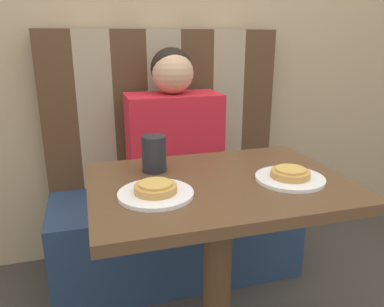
{
  "coord_description": "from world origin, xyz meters",
  "views": [
    {
      "loc": [
        -0.4,
        -1.06,
        1.19
      ],
      "look_at": [
        0.0,
        0.31,
        0.74
      ],
      "focal_mm": 35.0,
      "sensor_mm": 36.0,
      "label": 1
    }
  ],
  "objects_px": {
    "pizza_right": "(290,173)",
    "pizza_left": "(156,188)",
    "person": "(173,130)",
    "plate_right": "(290,179)",
    "plate_left": "(156,194)",
    "drinking_cup": "(154,154)"
  },
  "relations": [
    {
      "from": "person",
      "to": "drinking_cup",
      "type": "distance_m",
      "value": 0.52
    },
    {
      "from": "pizza_right",
      "to": "plate_left",
      "type": "bearing_deg",
      "value": 180.0
    },
    {
      "from": "person",
      "to": "plate_left",
      "type": "relative_size",
      "value": 3.16
    },
    {
      "from": "pizza_right",
      "to": "drinking_cup",
      "type": "relative_size",
      "value": 1.01
    },
    {
      "from": "person",
      "to": "pizza_left",
      "type": "bearing_deg",
      "value": -107.61
    },
    {
      "from": "plate_left",
      "to": "pizza_right",
      "type": "bearing_deg",
      "value": 0.0
    },
    {
      "from": "plate_left",
      "to": "pizza_left",
      "type": "relative_size",
      "value": 1.78
    },
    {
      "from": "pizza_left",
      "to": "drinking_cup",
      "type": "bearing_deg",
      "value": 80.22
    },
    {
      "from": "person",
      "to": "plate_right",
      "type": "height_order",
      "value": "person"
    },
    {
      "from": "person",
      "to": "pizza_right",
      "type": "bearing_deg",
      "value": -72.39
    },
    {
      "from": "person",
      "to": "pizza_right",
      "type": "relative_size",
      "value": 5.61
    },
    {
      "from": "plate_right",
      "to": "drinking_cup",
      "type": "relative_size",
      "value": 1.8
    },
    {
      "from": "pizza_right",
      "to": "pizza_left",
      "type": "bearing_deg",
      "value": 180.0
    },
    {
      "from": "plate_left",
      "to": "plate_right",
      "type": "bearing_deg",
      "value": 0.0
    },
    {
      "from": "drinking_cup",
      "to": "pizza_left",
      "type": "bearing_deg",
      "value": -99.78
    },
    {
      "from": "plate_left",
      "to": "drinking_cup",
      "type": "height_order",
      "value": "drinking_cup"
    },
    {
      "from": "pizza_right",
      "to": "person",
      "type": "bearing_deg",
      "value": 107.61
    },
    {
      "from": "plate_right",
      "to": "plate_left",
      "type": "bearing_deg",
      "value": 180.0
    },
    {
      "from": "person",
      "to": "plate_right",
      "type": "distance_m",
      "value": 0.73
    },
    {
      "from": "plate_right",
      "to": "drinking_cup",
      "type": "bearing_deg",
      "value": 152.24
    },
    {
      "from": "person",
      "to": "pizza_left",
      "type": "xyz_separation_m",
      "value": [
        -0.22,
        -0.7,
        0.0
      ]
    },
    {
      "from": "plate_left",
      "to": "pizza_right",
      "type": "height_order",
      "value": "pizza_right"
    }
  ]
}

